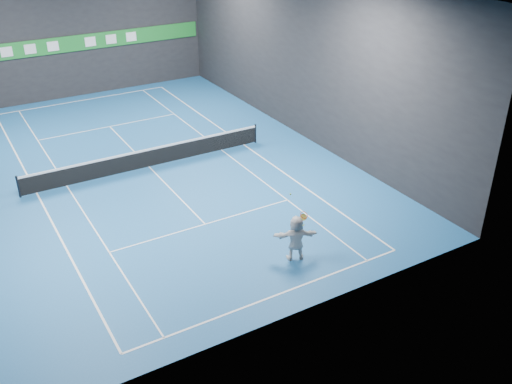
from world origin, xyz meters
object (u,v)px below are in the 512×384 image
player (296,238)px  tennis_ball (290,194)px  tennis_net (148,157)px  tennis_racket (304,217)px

player → tennis_ball: size_ratio=28.58×
tennis_net → tennis_racket: size_ratio=18.98×
player → tennis_racket: (0.35, 0.05, 0.79)m
tennis_ball → tennis_net: (-1.71, 10.13, -2.16)m
tennis_net → tennis_ball: bearing=-80.4°
tennis_ball → tennis_racket: tennis_ball is taller
tennis_net → tennis_racket: bearing=-77.9°
tennis_ball → tennis_racket: size_ratio=0.10×
tennis_ball → tennis_net: size_ratio=0.01×
tennis_ball → player: bearing=-56.5°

